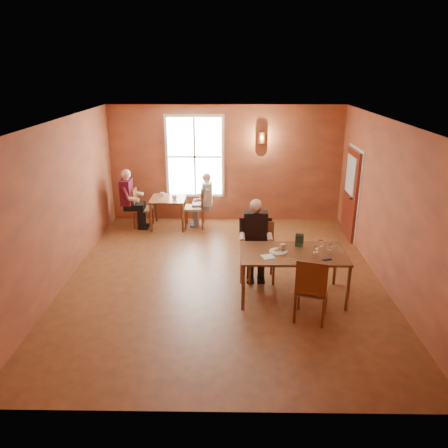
{
  "coord_description": "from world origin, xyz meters",
  "views": [
    {
      "loc": [
        0.12,
        -7.63,
        3.9
      ],
      "look_at": [
        0.0,
        0.2,
        1.05
      ],
      "focal_mm": 35.0,
      "sensor_mm": 36.0,
      "label": 1
    }
  ],
  "objects_px": {
    "chair_diner_main": "(261,253)",
    "chair_diner_maroon": "(143,208)",
    "main_table": "(292,275)",
    "diner_maroon": "(141,199)",
    "chair_empty": "(312,288)",
    "chair_diner_white": "(194,207)",
    "second_table": "(169,212)",
    "diner_white": "(195,202)",
    "diner_main": "(262,245)"
  },
  "relations": [
    {
      "from": "chair_diner_maroon",
      "to": "chair_empty",
      "type": "bearing_deg",
      "value": 39.44
    },
    {
      "from": "chair_diner_main",
      "to": "second_table",
      "type": "bearing_deg",
      "value": -53.51
    },
    {
      "from": "diner_maroon",
      "to": "chair_diner_white",
      "type": "bearing_deg",
      "value": 90.0
    },
    {
      "from": "diner_main",
      "to": "chair_diner_maroon",
      "type": "distance_m",
      "value": 4.08
    },
    {
      "from": "main_table",
      "to": "chair_diner_main",
      "type": "xyz_separation_m",
      "value": [
        -0.5,
        0.65,
        0.13
      ]
    },
    {
      "from": "chair_diner_white",
      "to": "main_table",
      "type": "bearing_deg",
      "value": -150.63
    },
    {
      "from": "chair_diner_main",
      "to": "diner_white",
      "type": "distance_m",
      "value": 3.27
    },
    {
      "from": "chair_diner_white",
      "to": "diner_main",
      "type": "bearing_deg",
      "value": -152.9
    },
    {
      "from": "main_table",
      "to": "chair_diner_white",
      "type": "distance_m",
      "value": 4.1
    },
    {
      "from": "chair_diner_white",
      "to": "diner_maroon",
      "type": "distance_m",
      "value": 1.34
    },
    {
      "from": "main_table",
      "to": "diner_main",
      "type": "relative_size",
      "value": 1.23
    },
    {
      "from": "chair_diner_main",
      "to": "chair_empty",
      "type": "bearing_deg",
      "value": 117.71
    },
    {
      "from": "main_table",
      "to": "diner_maroon",
      "type": "distance_m",
      "value": 4.9
    },
    {
      "from": "main_table",
      "to": "chair_empty",
      "type": "distance_m",
      "value": 0.77
    },
    {
      "from": "chair_diner_main",
      "to": "chair_diner_maroon",
      "type": "height_order",
      "value": "chair_diner_main"
    },
    {
      "from": "chair_diner_main",
      "to": "diner_maroon",
      "type": "relative_size",
      "value": 0.75
    },
    {
      "from": "chair_diner_main",
      "to": "chair_empty",
      "type": "height_order",
      "value": "chair_diner_main"
    },
    {
      "from": "chair_diner_white",
      "to": "diner_white",
      "type": "distance_m",
      "value": 0.14
    },
    {
      "from": "chair_diner_main",
      "to": "diner_main",
      "type": "xyz_separation_m",
      "value": [
        0.0,
        -0.03,
        0.19
      ]
    },
    {
      "from": "diner_main",
      "to": "diner_maroon",
      "type": "bearing_deg",
      "value": -46.09
    },
    {
      "from": "chair_empty",
      "to": "main_table",
      "type": "bearing_deg",
      "value": 124.25
    },
    {
      "from": "chair_diner_main",
      "to": "chair_empty",
      "type": "distance_m",
      "value": 1.55
    },
    {
      "from": "diner_main",
      "to": "chair_diner_white",
      "type": "height_order",
      "value": "diner_main"
    },
    {
      "from": "diner_maroon",
      "to": "diner_white",
      "type": "bearing_deg",
      "value": 90.0
    },
    {
      "from": "chair_empty",
      "to": "chair_diner_white",
      "type": "height_order",
      "value": "chair_empty"
    },
    {
      "from": "diner_main",
      "to": "diner_maroon",
      "type": "height_order",
      "value": "diner_main"
    },
    {
      "from": "chair_empty",
      "to": "chair_diner_white",
      "type": "xyz_separation_m",
      "value": [
        -2.23,
        4.29,
        -0.02
      ]
    },
    {
      "from": "second_table",
      "to": "diner_white",
      "type": "bearing_deg",
      "value": 0.0
    },
    {
      "from": "chair_empty",
      "to": "diner_main",
      "type": "bearing_deg",
      "value": 135.46
    },
    {
      "from": "chair_diner_white",
      "to": "chair_empty",
      "type": "bearing_deg",
      "value": -152.54
    },
    {
      "from": "chair_empty",
      "to": "second_table",
      "type": "bearing_deg",
      "value": 141.08
    },
    {
      "from": "main_table",
      "to": "chair_diner_main",
      "type": "distance_m",
      "value": 0.83
    },
    {
      "from": "main_table",
      "to": "chair_empty",
      "type": "relative_size",
      "value": 1.66
    },
    {
      "from": "chair_diner_main",
      "to": "diner_white",
      "type": "relative_size",
      "value": 0.83
    },
    {
      "from": "diner_main",
      "to": "diner_maroon",
      "type": "relative_size",
      "value": 1.01
    },
    {
      "from": "chair_diner_white",
      "to": "diner_white",
      "type": "xyz_separation_m",
      "value": [
        0.03,
        0.0,
        0.14
      ]
    },
    {
      "from": "diner_main",
      "to": "diner_white",
      "type": "distance_m",
      "value": 3.3
    },
    {
      "from": "diner_main",
      "to": "second_table",
      "type": "height_order",
      "value": "diner_main"
    },
    {
      "from": "chair_diner_white",
      "to": "second_table",
      "type": "bearing_deg",
      "value": 90.0
    },
    {
      "from": "main_table",
      "to": "diner_white",
      "type": "height_order",
      "value": "diner_white"
    },
    {
      "from": "diner_white",
      "to": "second_table",
      "type": "bearing_deg",
      "value": 90.0
    },
    {
      "from": "second_table",
      "to": "chair_diner_maroon",
      "type": "bearing_deg",
      "value": 180.0
    },
    {
      "from": "chair_empty",
      "to": "diner_white",
      "type": "distance_m",
      "value": 4.83
    },
    {
      "from": "chair_empty",
      "to": "second_table",
      "type": "relative_size",
      "value": 1.27
    },
    {
      "from": "chair_diner_white",
      "to": "chair_diner_maroon",
      "type": "relative_size",
      "value": 1.08
    },
    {
      "from": "second_table",
      "to": "chair_diner_maroon",
      "type": "distance_m",
      "value": 0.66
    },
    {
      "from": "diner_main",
      "to": "diner_white",
      "type": "xyz_separation_m",
      "value": [
        -1.48,
        2.95,
        -0.07
      ]
    },
    {
      "from": "chair_diner_white",
      "to": "diner_white",
      "type": "bearing_deg",
      "value": -90.0
    },
    {
      "from": "chair_diner_maroon",
      "to": "chair_diner_main",
      "type": "bearing_deg",
      "value": 43.9
    },
    {
      "from": "main_table",
      "to": "second_table",
      "type": "height_order",
      "value": "main_table"
    }
  ]
}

